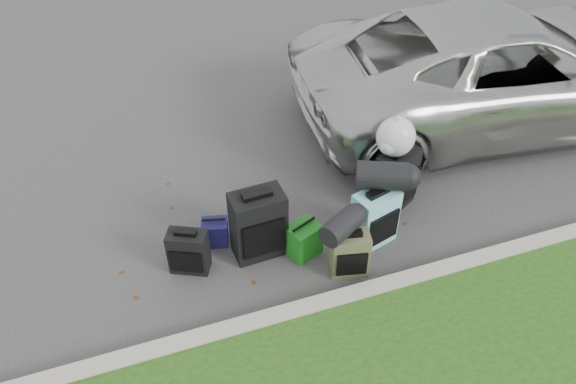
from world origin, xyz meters
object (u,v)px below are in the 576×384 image
object	(u,v)px
suv	(499,67)
suitcase_olive	(350,253)
suitcase_teal	(374,218)
suitcase_large_black_left	(258,224)
tote_navy	(215,232)
tote_green	(303,240)
suitcase_small_black	(189,251)
suitcase_large_black_right	(396,180)

from	to	relation	value
suv	suitcase_olive	world-z (taller)	suv
suitcase_olive	suitcase_teal	size ratio (longest dim) A/B	0.77
suitcase_large_black_left	suitcase_teal	distance (m)	1.26
suv	suitcase_teal	size ratio (longest dim) A/B	8.29
tote_navy	suitcase_teal	bearing A→B (deg)	-3.35
tote_green	tote_navy	xyz separation A→B (m)	(-0.86, 0.46, -0.04)
suv	suitcase_small_black	bearing A→B (deg)	113.66
suitcase_large_black_right	tote_navy	world-z (taller)	suitcase_large_black_right
suitcase_small_black	suv	bearing A→B (deg)	43.27
suitcase_olive	suv	bearing A→B (deg)	46.52
suitcase_large_black_left	tote_green	xyz separation A→B (m)	(0.44, -0.17, -0.21)
suitcase_olive	suitcase_teal	xyz separation A→B (m)	(0.43, 0.32, 0.08)
tote_green	tote_navy	size ratio (longest dim) A/B	1.27
suitcase_small_black	suitcase_large_black_left	bearing A→B (deg)	25.47
suitcase_olive	suitcase_large_black_right	world-z (taller)	suitcase_large_black_right
suitcase_large_black_left	suitcase_olive	bearing A→B (deg)	-38.46
suitcase_small_black	suitcase_teal	xyz separation A→B (m)	(1.99, -0.25, 0.09)
suitcase_large_black_left	suitcase_large_black_right	size ratio (longest dim) A/B	1.06
suv	suitcase_large_black_right	world-z (taller)	suv
suitcase_olive	tote_navy	world-z (taller)	suitcase_olive
suitcase_olive	tote_green	world-z (taller)	suitcase_olive
suv	suitcase_large_black_right	bearing A→B (deg)	126.27
suitcase_small_black	suitcase_large_black_left	world-z (taller)	suitcase_large_black_left
suv	suitcase_large_black_right	distance (m)	2.56
tote_green	suitcase_small_black	bearing A→B (deg)	149.04
suitcase_teal	tote_navy	world-z (taller)	suitcase_teal
suitcase_large_black_left	tote_navy	size ratio (longest dim) A/B	2.67
suitcase_large_black_left	tote_green	distance (m)	0.52
suitcase_large_black_right	tote_navy	bearing A→B (deg)	149.37
suv	suitcase_teal	bearing A→B (deg)	129.02
suv	suitcase_olive	xyz separation A→B (m)	(-3.10, -2.07, -0.52)
suitcase_large_black_left	suitcase_teal	world-z (taller)	suitcase_large_black_left
tote_green	tote_navy	world-z (taller)	tote_green
suv	tote_navy	xyz separation A→B (m)	(-4.32, -1.20, -0.63)
tote_navy	suitcase_large_black_right	bearing A→B (deg)	12.74
suitcase_olive	tote_green	distance (m)	0.54
suitcase_large_black_left	tote_navy	bearing A→B (deg)	142.50
suitcase_olive	tote_navy	size ratio (longest dim) A/B	1.75
suitcase_olive	tote_green	size ratio (longest dim) A/B	1.38
suitcase_small_black	tote_navy	world-z (taller)	suitcase_small_black
suitcase_large_black_right	tote_green	world-z (taller)	suitcase_large_black_right
suv	tote_navy	distance (m)	4.53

